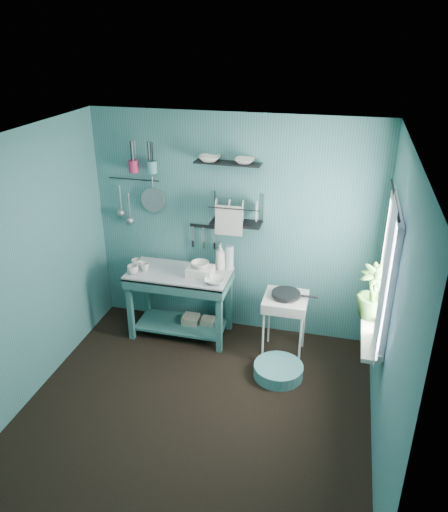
% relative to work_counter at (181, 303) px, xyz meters
% --- Properties ---
extents(floor, '(3.20, 3.20, 0.00)m').
position_rel_work_counter_xyz_m(floor, '(0.54, -1.15, -0.40)').
color(floor, black).
rests_on(floor, ground).
extents(ceiling, '(3.20, 3.20, 0.00)m').
position_rel_work_counter_xyz_m(ceiling, '(0.54, -1.15, 2.10)').
color(ceiling, silver).
rests_on(ceiling, ground).
extents(wall_back, '(3.20, 0.00, 3.20)m').
position_rel_work_counter_xyz_m(wall_back, '(0.54, 0.35, 0.85)').
color(wall_back, '#34696A').
rests_on(wall_back, ground).
extents(wall_front, '(3.20, 0.00, 3.20)m').
position_rel_work_counter_xyz_m(wall_front, '(0.54, -2.65, 0.85)').
color(wall_front, '#34696A').
rests_on(wall_front, ground).
extents(wall_left, '(0.00, 3.00, 3.00)m').
position_rel_work_counter_xyz_m(wall_left, '(-1.06, -1.15, 0.85)').
color(wall_left, '#34696A').
rests_on(wall_left, ground).
extents(wall_right, '(0.00, 3.00, 3.00)m').
position_rel_work_counter_xyz_m(wall_right, '(2.14, -1.15, 0.85)').
color(wall_right, '#34696A').
rests_on(wall_right, ground).
extents(work_counter, '(1.20, 0.71, 0.80)m').
position_rel_work_counter_xyz_m(work_counter, '(0.00, 0.00, 0.00)').
color(work_counter, '#2D5E5C').
rests_on(work_counter, floor).
extents(mug_left, '(0.12, 0.12, 0.10)m').
position_rel_work_counter_xyz_m(mug_left, '(-0.48, -0.16, 0.45)').
color(mug_left, silver).
rests_on(mug_left, work_counter).
extents(mug_mid, '(0.14, 0.14, 0.09)m').
position_rel_work_counter_xyz_m(mug_mid, '(-0.38, -0.06, 0.45)').
color(mug_mid, silver).
rests_on(mug_mid, work_counter).
extents(mug_right, '(0.17, 0.17, 0.10)m').
position_rel_work_counter_xyz_m(mug_right, '(-0.50, 0.00, 0.45)').
color(mug_right, silver).
rests_on(mug_right, work_counter).
extents(wash_tub, '(0.28, 0.22, 0.10)m').
position_rel_work_counter_xyz_m(wash_tub, '(0.25, -0.02, 0.45)').
color(wash_tub, silver).
rests_on(wash_tub, work_counter).
extents(tub_bowl, '(0.20, 0.19, 0.06)m').
position_rel_work_counter_xyz_m(tub_bowl, '(0.25, -0.02, 0.53)').
color(tub_bowl, silver).
rests_on(tub_bowl, wash_tub).
extents(soap_bottle, '(0.12, 0.12, 0.30)m').
position_rel_work_counter_xyz_m(soap_bottle, '(0.42, 0.20, 0.55)').
color(soap_bottle, silver).
rests_on(soap_bottle, work_counter).
extents(water_bottle, '(0.09, 0.09, 0.28)m').
position_rel_work_counter_xyz_m(water_bottle, '(0.52, 0.22, 0.54)').
color(water_bottle, silver).
rests_on(water_bottle, work_counter).
extents(counter_bowl, '(0.22, 0.22, 0.05)m').
position_rel_work_counter_xyz_m(counter_bowl, '(0.45, -0.15, 0.43)').
color(counter_bowl, silver).
rests_on(counter_bowl, work_counter).
extents(hotplate_stand, '(0.48, 0.48, 0.72)m').
position_rel_work_counter_xyz_m(hotplate_stand, '(1.21, -0.11, -0.04)').
color(hotplate_stand, beige).
rests_on(hotplate_stand, floor).
extents(frying_pan, '(0.30, 0.30, 0.03)m').
position_rel_work_counter_xyz_m(frying_pan, '(1.21, -0.11, 0.35)').
color(frying_pan, black).
rests_on(frying_pan, hotplate_stand).
extents(knife_strip, '(0.32, 0.03, 0.03)m').
position_rel_work_counter_xyz_m(knife_strip, '(0.19, 0.32, 0.84)').
color(knife_strip, black).
rests_on(knife_strip, wall_back).
extents(dish_rack, '(0.56, 0.27, 0.32)m').
position_rel_work_counter_xyz_m(dish_rack, '(0.59, 0.22, 1.11)').
color(dish_rack, black).
rests_on(dish_rack, wall_back).
extents(upper_shelf, '(0.71, 0.20, 0.01)m').
position_rel_work_counter_xyz_m(upper_shelf, '(0.49, 0.25, 1.60)').
color(upper_shelf, black).
rests_on(upper_shelf, wall_back).
extents(shelf_bowl_left, '(0.26, 0.26, 0.06)m').
position_rel_work_counter_xyz_m(shelf_bowl_left, '(0.29, 0.25, 1.68)').
color(shelf_bowl_left, silver).
rests_on(shelf_bowl_left, upper_shelf).
extents(shelf_bowl_right, '(0.21, 0.21, 0.05)m').
position_rel_work_counter_xyz_m(shelf_bowl_right, '(0.67, 0.25, 1.67)').
color(shelf_bowl_right, silver).
rests_on(shelf_bowl_right, upper_shelf).
extents(utensil_cup_magenta, '(0.11, 0.11, 0.13)m').
position_rel_work_counter_xyz_m(utensil_cup_magenta, '(-0.57, 0.27, 1.49)').
color(utensil_cup_magenta, '#B6214C').
rests_on(utensil_cup_magenta, wall_back).
extents(utensil_cup_teal, '(0.11, 0.11, 0.13)m').
position_rel_work_counter_xyz_m(utensil_cup_teal, '(-0.36, 0.27, 1.50)').
color(utensil_cup_teal, teal).
rests_on(utensil_cup_teal, wall_back).
extents(colander, '(0.28, 0.03, 0.28)m').
position_rel_work_counter_xyz_m(colander, '(-0.38, 0.30, 1.11)').
color(colander, '#979B9F').
rests_on(colander, wall_back).
extents(ladle_outer, '(0.01, 0.01, 0.30)m').
position_rel_work_counter_xyz_m(ladle_outer, '(-0.79, 0.31, 1.10)').
color(ladle_outer, '#979B9F').
rests_on(ladle_outer, wall_back).
extents(ladle_inner, '(0.01, 0.01, 0.30)m').
position_rel_work_counter_xyz_m(ladle_inner, '(-0.68, 0.31, 1.01)').
color(ladle_inner, '#979B9F').
rests_on(ladle_inner, wall_back).
extents(hook_rail, '(0.60, 0.01, 0.01)m').
position_rel_work_counter_xyz_m(hook_rail, '(-0.61, 0.32, 1.33)').
color(hook_rail, black).
rests_on(hook_rail, wall_back).
extents(window_glass, '(0.00, 1.10, 1.10)m').
position_rel_work_counter_xyz_m(window_glass, '(2.12, -0.70, 1.00)').
color(window_glass, white).
rests_on(window_glass, wall_right).
extents(windowsill, '(0.16, 0.95, 0.04)m').
position_rel_work_counter_xyz_m(windowsill, '(2.04, -0.70, 0.41)').
color(windowsill, beige).
rests_on(windowsill, wall_right).
extents(curtain, '(0.00, 1.35, 1.35)m').
position_rel_work_counter_xyz_m(curtain, '(2.06, -1.00, 1.05)').
color(curtain, white).
rests_on(curtain, wall_right).
extents(curtain_rod, '(0.02, 1.05, 0.02)m').
position_rel_work_counter_xyz_m(curtain_rod, '(2.08, -0.70, 1.65)').
color(curtain_rod, black).
rests_on(curtain_rod, wall_right).
extents(potted_plant, '(0.30, 0.30, 0.52)m').
position_rel_work_counter_xyz_m(potted_plant, '(2.03, -0.48, 0.69)').
color(potted_plant, '#376428').
rests_on(potted_plant, windowsill).
extents(storage_tin_large, '(0.18, 0.18, 0.22)m').
position_rel_work_counter_xyz_m(storage_tin_large, '(0.10, 0.05, -0.29)').
color(storage_tin_large, gray).
rests_on(storage_tin_large, floor).
extents(storage_tin_small, '(0.15, 0.15, 0.20)m').
position_rel_work_counter_xyz_m(storage_tin_small, '(0.30, 0.08, -0.30)').
color(storage_tin_small, gray).
rests_on(storage_tin_small, floor).
extents(floor_basin, '(0.51, 0.51, 0.13)m').
position_rel_work_counter_xyz_m(floor_basin, '(1.21, -0.50, -0.34)').
color(floor_basin, teal).
rests_on(floor_basin, floor).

